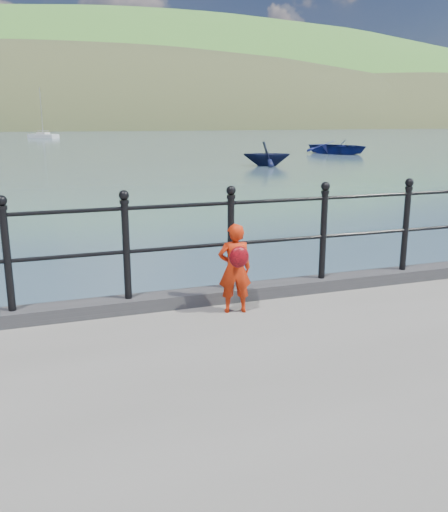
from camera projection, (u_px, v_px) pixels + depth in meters
name	position (u px, v px, depth m)	size (l,w,h in m)	color
ground	(180.00, 379.00, 6.58)	(600.00, 600.00, 0.00)	#2D4251
kerb	(181.00, 299.00, 6.18)	(60.00, 0.30, 0.15)	#28282B
railing	(180.00, 235.00, 6.00)	(18.11, 0.11, 1.20)	black
far_shore	(129.00, 178.00, 243.58)	(830.00, 200.00, 156.00)	#333A21
child	(235.00, 268.00, 5.86)	(0.40, 0.34, 0.99)	red
launch_blue	(339.00, 147.00, 49.85)	(4.32, 6.05, 1.25)	navy
launch_navy	(267.00, 154.00, 36.60)	(2.69, 3.11, 1.64)	black
sailboat_deep	(43.00, 136.00, 92.21)	(5.16, 5.31, 8.49)	silver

